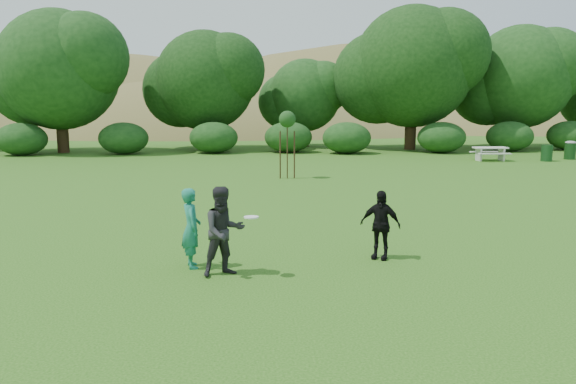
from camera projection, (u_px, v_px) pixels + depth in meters
name	position (u px, v px, depth m)	size (l,w,h in m)	color
ground	(298.00, 276.00, 10.40)	(120.00, 120.00, 0.00)	#19470C
player_teal	(191.00, 228.00, 10.84)	(0.57, 0.37, 1.56)	#1A765E
player_grey	(224.00, 231.00, 10.33)	(0.81, 0.63, 1.67)	#262628
player_black	(380.00, 225.00, 11.45)	(0.83, 0.35, 1.42)	black
trash_can_near	(547.00, 153.00, 30.80)	(0.60, 0.60, 0.90)	#163E1A
frisbee	(251.00, 217.00, 10.14)	(0.27, 0.27, 0.03)	white
sapling	(287.00, 121.00, 23.45)	(0.70, 0.70, 2.85)	#392516
picnic_table	(490.00, 151.00, 31.02)	(1.80, 1.48, 0.76)	beige
trash_can_lidded	(570.00, 150.00, 31.81)	(0.60, 0.60, 1.05)	#143916
hillside	(255.00, 211.00, 79.71)	(150.00, 72.00, 52.00)	olive
tree_row	(311.00, 78.00, 38.11)	(53.92, 10.38, 9.62)	#3A2616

